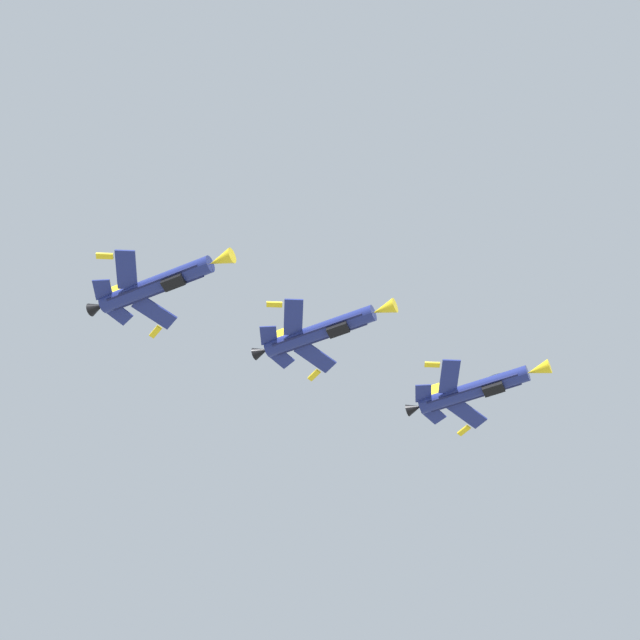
{
  "coord_description": "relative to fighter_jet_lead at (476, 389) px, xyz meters",
  "views": [
    {
      "loc": [
        -4.99,
        -7.97,
        1.78
      ],
      "look_at": [
        -29.94,
        52.23,
        73.19
      ],
      "focal_mm": 53.44,
      "sensor_mm": 36.0,
      "label": 1
    }
  ],
  "objects": [
    {
      "name": "fighter_jet_left_wing",
      "position": [
        -12.33,
        -12.99,
        1.32
      ],
      "size": [
        15.95,
        10.51,
        4.38
      ],
      "rotation": [
        0.0,
        -0.19,
        4.66
      ],
      "color": "navy"
    },
    {
      "name": "fighter_jet_right_wing",
      "position": [
        -23.96,
        -25.88,
        -0.1
      ],
      "size": [
        15.95,
        10.56,
        4.39
      ],
      "rotation": [
        0.0,
        -0.16,
        4.66
      ],
      "color": "navy"
    },
    {
      "name": "fighter_jet_lead",
      "position": [
        0.0,
        0.0,
        0.0
      ],
      "size": [
        15.95,
        10.5,
        4.38
      ],
      "rotation": [
        0.0,
        -0.2,
        4.66
      ],
      "color": "navy"
    }
  ]
}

